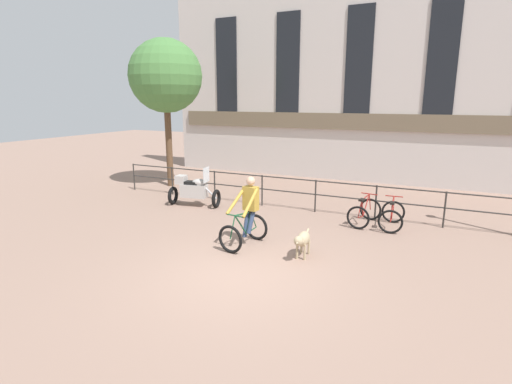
# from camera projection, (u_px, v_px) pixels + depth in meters

# --- Properties ---
(ground_plane) EXTENTS (60.00, 60.00, 0.00)m
(ground_plane) POSITION_uv_depth(u_px,v_px,m) (239.00, 274.00, 8.27)
(ground_plane) COLOR #8E7060
(canal_railing) EXTENTS (15.05, 0.05, 1.05)m
(canal_railing) POSITION_uv_depth(u_px,v_px,m) (316.00, 190.00, 12.68)
(canal_railing) COLOR #2D2B28
(canal_railing) RESTS_ON ground_plane
(building_facade) EXTENTS (18.00, 0.72, 8.76)m
(building_facade) POSITION_uv_depth(u_px,v_px,m) (359.00, 79.00, 16.94)
(building_facade) COLOR beige
(building_facade) RESTS_ON ground_plane
(cyclist_with_bike) EXTENTS (0.84, 1.25, 1.70)m
(cyclist_with_bike) POSITION_uv_depth(u_px,v_px,m) (247.00, 215.00, 9.80)
(cyclist_with_bike) COLOR black
(cyclist_with_bike) RESTS_ON ground_plane
(dog) EXTENTS (0.31, 1.02, 0.62)m
(dog) POSITION_uv_depth(u_px,v_px,m) (302.00, 240.00, 9.04)
(dog) COLOR tan
(dog) RESTS_ON ground_plane
(parked_motorcycle) EXTENTS (1.79, 0.89, 1.35)m
(parked_motorcycle) POSITION_uv_depth(u_px,v_px,m) (194.00, 190.00, 13.44)
(parked_motorcycle) COLOR black
(parked_motorcycle) RESTS_ON ground_plane
(parked_bicycle_near_lamp) EXTENTS (0.81, 1.19, 0.86)m
(parked_bicycle_near_lamp) POSITION_uv_depth(u_px,v_px,m) (364.00, 212.00, 11.48)
(parked_bicycle_near_lamp) COLOR black
(parked_bicycle_near_lamp) RESTS_ON ground_plane
(parked_bicycle_mid_left) EXTENTS (0.72, 1.14, 0.86)m
(parked_bicycle_mid_left) POSITION_uv_depth(u_px,v_px,m) (392.00, 216.00, 11.16)
(parked_bicycle_mid_left) COLOR black
(parked_bicycle_mid_left) RESTS_ON ground_plane
(tree_canalside_left) EXTENTS (2.88, 2.88, 5.88)m
(tree_canalside_left) POSITION_uv_depth(u_px,v_px,m) (166.00, 77.00, 15.76)
(tree_canalside_left) COLOR brown
(tree_canalside_left) RESTS_ON ground_plane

